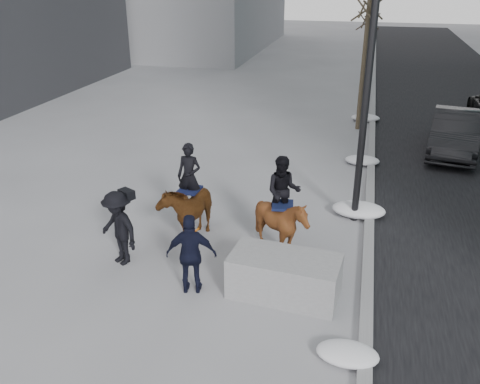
% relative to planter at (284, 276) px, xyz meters
% --- Properties ---
extents(ground, '(120.00, 120.00, 0.00)m').
position_rel_planter_xyz_m(ground, '(-1.32, 0.38, -0.44)').
color(ground, gray).
rests_on(ground, ground).
extents(curb, '(0.25, 90.00, 0.12)m').
position_rel_planter_xyz_m(curb, '(1.68, 10.38, -0.38)').
color(curb, gray).
rests_on(curb, ground).
extents(planter, '(2.30, 1.30, 0.88)m').
position_rel_planter_xyz_m(planter, '(0.00, 0.00, 0.00)').
color(planter, gray).
rests_on(planter, ground).
extents(car_near, '(2.33, 4.80, 1.51)m').
position_rel_planter_xyz_m(car_near, '(4.53, 10.24, 0.32)').
color(car_near, black).
rests_on(car_near, ground).
extents(tree_near, '(1.20, 1.20, 5.77)m').
position_rel_planter_xyz_m(tree_near, '(1.08, 12.48, 2.45)').
color(tree_near, '#382F21').
rests_on(tree_near, ground).
extents(tree_far, '(1.20, 1.20, 4.33)m').
position_rel_planter_xyz_m(tree_far, '(1.08, 20.57, 1.72)').
color(tree_far, '#33241E').
rests_on(tree_far, ground).
extents(mounted_left, '(1.00, 1.93, 2.41)m').
position_rel_planter_xyz_m(mounted_left, '(-2.69, 1.87, 0.45)').
color(mounted_left, '#46240E').
rests_on(mounted_left, ground).
extents(mounted_right, '(1.45, 1.59, 2.41)m').
position_rel_planter_xyz_m(mounted_right, '(-0.34, 1.54, 0.53)').
color(mounted_right, '#512F10').
rests_on(mounted_right, ground).
extents(feeder, '(1.09, 0.96, 1.75)m').
position_rel_planter_xyz_m(feeder, '(-1.87, -0.33, 0.44)').
color(feeder, black).
rests_on(feeder, ground).
extents(camera_crew, '(1.31, 1.11, 1.75)m').
position_rel_planter_xyz_m(camera_crew, '(-3.82, 0.35, 0.44)').
color(camera_crew, black).
rests_on(camera_crew, ground).
extents(lamppost, '(0.25, 2.36, 9.09)m').
position_rel_planter_xyz_m(lamppost, '(1.28, 4.04, 4.55)').
color(lamppost, black).
rests_on(lamppost, ground).
extents(snow_piles, '(1.43, 16.11, 0.36)m').
position_rel_planter_xyz_m(snow_piles, '(1.38, 6.32, -0.28)').
color(snow_piles, silver).
rests_on(snow_piles, ground).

